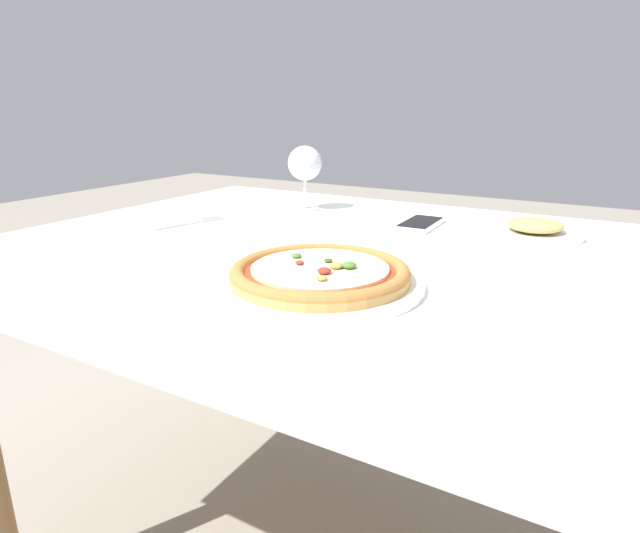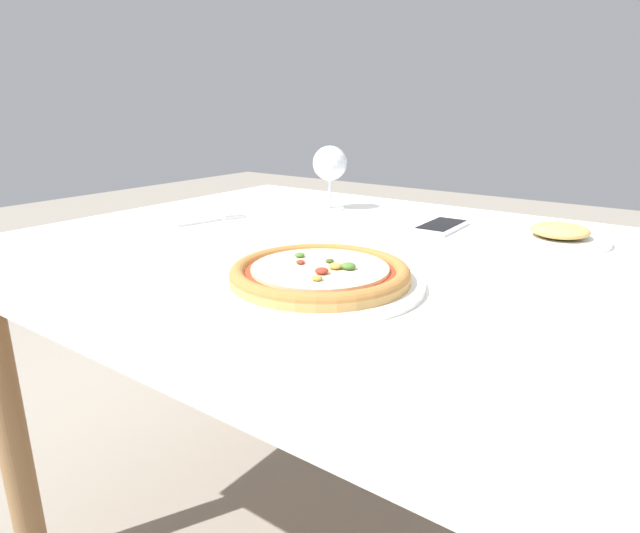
% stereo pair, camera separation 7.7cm
% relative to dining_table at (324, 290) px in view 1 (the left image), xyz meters
% --- Properties ---
extents(dining_table, '(1.24, 1.03, 0.72)m').
position_rel_dining_table_xyz_m(dining_table, '(0.00, 0.00, 0.00)').
color(dining_table, '#997047').
rests_on(dining_table, ground_plane).
extents(pizza_plate, '(0.30, 0.30, 0.04)m').
position_rel_dining_table_xyz_m(pizza_plate, '(0.10, -0.19, 0.10)').
color(pizza_plate, white).
rests_on(pizza_plate, dining_table).
extents(fork, '(0.06, 0.17, 0.00)m').
position_rel_dining_table_xyz_m(fork, '(-0.35, 0.02, 0.09)').
color(fork, silver).
rests_on(fork, dining_table).
extents(wine_glass_far_left, '(0.08, 0.08, 0.16)m').
position_rel_dining_table_xyz_m(wine_glass_far_left, '(-0.22, 0.29, 0.19)').
color(wine_glass_far_left, silver).
rests_on(wine_glass_far_left, dining_table).
extents(cell_phone, '(0.07, 0.15, 0.01)m').
position_rel_dining_table_xyz_m(cell_phone, '(0.09, 0.25, 0.09)').
color(cell_phone, white).
rests_on(cell_phone, dining_table).
extents(side_plate, '(0.18, 0.18, 0.04)m').
position_rel_dining_table_xyz_m(side_plate, '(0.32, 0.28, 0.10)').
color(side_plate, white).
rests_on(side_plate, dining_table).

